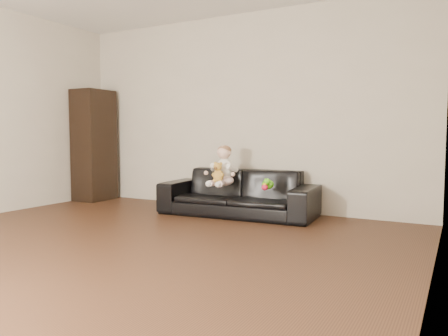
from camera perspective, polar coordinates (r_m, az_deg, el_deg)
The scene contains 11 objects.
floor at distance 3.81m, azimuth -17.29°, elevation -11.04°, with size 5.50×5.50×0.00m, color #412617.
wall_back at distance 5.93m, azimuth 2.00°, elevation 7.29°, with size 5.00×5.00×0.00m, color #BDB29E.
wall_right at distance 2.56m, azimuth 25.48°, elevation 10.67°, with size 5.50×5.50×0.00m, color #BDB29E.
sofa at distance 5.41m, azimuth 1.84°, elevation -3.25°, with size 1.92×0.75×0.56m, color black.
cabinet at distance 6.94m, azimuth -16.60°, elevation 2.84°, with size 0.42×0.57×1.67m, color black.
shelf_item at distance 6.93m, azimuth -16.55°, elevation 5.95°, with size 0.18×0.25×0.28m, color silver.
baby at distance 5.36m, azimuth -0.07°, elevation -0.00°, with size 0.35×0.43×0.50m.
teddy_bear at distance 5.22m, azimuth -0.78°, elevation -0.60°, with size 0.13×0.14×0.24m.
toy_green at distance 5.06m, azimuth 5.74°, elevation -2.15°, with size 0.14×0.16×0.11m, color #53C417.
toy_rattle at distance 4.96m, azimuth 5.34°, elevation -2.52°, with size 0.07×0.07×0.07m, color red.
toy_blue_disc at distance 5.15m, azimuth 5.56°, elevation -2.60°, with size 0.10×0.10×0.01m, color blue.
Camera 1 is at (2.65, -2.54, 1.00)m, focal length 35.00 mm.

